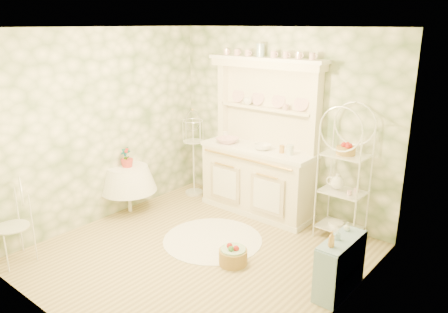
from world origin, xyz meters
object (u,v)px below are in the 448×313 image
Objects in this scene: cafe_chair at (12,228)px; floor_basket at (233,256)px; side_shelf at (340,267)px; round_table at (129,192)px; birdcage_stand at (193,154)px; bakers_rack at (344,177)px; kitchen_dresser at (258,138)px.

cafe_chair is 2.63m from floor_basket.
side_shelf is 3.36m from round_table.
cafe_chair reaches higher than round_table.
side_shelf is 3.30m from birdcage_stand.
birdcage_stand is at bearing 109.20° from cafe_chair.
side_shelf is at bearing -18.70° from birdcage_stand.
birdcage_stand reaches higher than cafe_chair.
side_shelf is 0.76× the size of cafe_chair.
birdcage_stand reaches higher than floor_basket.
bakers_rack reaches higher than side_shelf.
bakers_rack reaches higher than round_table.
bakers_rack is (1.34, 0.01, -0.29)m from kitchen_dresser.
round_table reaches higher than floor_basket.
side_shelf is 1.25m from floor_basket.
side_shelf is 1.06× the size of round_table.
bakers_rack is 1.75m from floor_basket.
kitchen_dresser is 2.62× the size of cafe_chair.
round_table is 1.81m from cafe_chair.
kitchen_dresser reaches higher than round_table.
side_shelf is 0.48× the size of birdcage_stand.
bakers_rack reaches higher than cafe_chair.
side_shelf reaches higher than floor_basket.
birdcage_stand is (0.26, 1.15, 0.37)m from round_table.
birdcage_stand is (-1.22, -0.09, -0.46)m from kitchen_dresser.
bakers_rack is 2.75× the size of round_table.
bakers_rack reaches higher than floor_basket.
kitchen_dresser is at bearing -179.23° from bakers_rack.
bakers_rack reaches higher than birdcage_stand.
kitchen_dresser is at bearing 4.06° from birdcage_stand.
birdcage_stand reaches higher than side_shelf.
bakers_rack is at bearing 23.76° from round_table.
kitchen_dresser is 2.10m from round_table.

